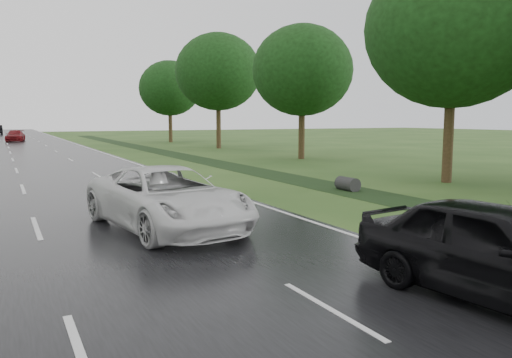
% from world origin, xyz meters
% --- Properties ---
extents(road, '(14.00, 180.00, 0.04)m').
position_xyz_m(road, '(0.00, 45.00, 0.02)').
color(road, black).
rests_on(road, ground).
extents(edge_stripe_east, '(0.12, 180.00, 0.01)m').
position_xyz_m(edge_stripe_east, '(6.75, 45.00, 0.04)').
color(edge_stripe_east, silver).
rests_on(edge_stripe_east, road).
extents(center_line, '(0.12, 180.00, 0.01)m').
position_xyz_m(center_line, '(0.00, 45.00, 0.04)').
color(center_line, silver).
rests_on(center_line, road).
extents(drainage_ditch, '(2.20, 120.00, 0.56)m').
position_xyz_m(drainage_ditch, '(11.50, 18.71, 0.04)').
color(drainage_ditch, black).
rests_on(drainage_ditch, ground).
extents(tree_east_b, '(7.60, 7.60, 10.11)m').
position_xyz_m(tree_east_b, '(17.00, 10.00, 6.68)').
color(tree_east_b, '#382816').
rests_on(tree_east_b, ground).
extents(tree_east_c, '(7.00, 7.00, 9.29)m').
position_xyz_m(tree_east_c, '(18.20, 24.00, 6.14)').
color(tree_east_c, '#382816').
rests_on(tree_east_c, ground).
extents(tree_east_d, '(8.00, 8.00, 10.76)m').
position_xyz_m(tree_east_d, '(17.80, 38.00, 7.15)').
color(tree_east_d, '#382816').
rests_on(tree_east_d, ground).
extents(tree_east_f, '(7.20, 7.20, 9.62)m').
position_xyz_m(tree_east_f, '(17.50, 52.00, 6.37)').
color(tree_east_f, '#382816').
rests_on(tree_east_f, ground).
extents(white_pickup, '(3.41, 6.01, 1.58)m').
position_xyz_m(white_pickup, '(3.00, 6.42, 0.83)').
color(white_pickup, silver).
rests_on(white_pickup, road).
extents(dark_sedan, '(2.45, 4.85, 1.58)m').
position_xyz_m(dark_sedan, '(6.00, -0.89, 0.83)').
color(dark_sedan, black).
rests_on(dark_sedan, road).
extents(far_car_red, '(2.54, 4.96, 1.38)m').
position_xyz_m(far_car_red, '(1.00, 61.75, 0.73)').
color(far_car_red, maroon).
rests_on(far_car_red, road).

